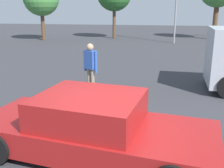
% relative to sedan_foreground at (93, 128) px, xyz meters
% --- Properties ---
extents(ground_plane, '(80.00, 80.00, 0.00)m').
position_rel_sedan_foreground_xyz_m(ground_plane, '(0.37, -0.14, -0.57)').
color(ground_plane, '#38383D').
extents(sedan_foreground, '(4.87, 2.54, 1.23)m').
position_rel_sedan_foreground_xyz_m(sedan_foreground, '(0.00, 0.00, 0.00)').
color(sedan_foreground, maroon).
rests_on(sedan_foreground, ground_plane).
extents(pedestrian, '(0.51, 0.40, 1.70)m').
position_rel_sedan_foreground_xyz_m(pedestrian, '(-1.03, 3.88, 0.44)').
color(pedestrian, gray).
rests_on(pedestrian, ground_plane).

